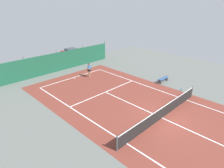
{
  "coord_description": "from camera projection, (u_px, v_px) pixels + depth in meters",
  "views": [
    {
      "loc": [
        -11.58,
        -6.22,
        8.31
      ],
      "look_at": [
        0.45,
        5.9,
        0.9
      ],
      "focal_mm": 30.96,
      "sensor_mm": 36.0,
      "label": 1
    }
  ],
  "objects": [
    {
      "name": "tennis_net",
      "position": [
        163.0,
        112.0,
        14.63
      ],
      "size": [
        10.12,
        0.1,
        1.1
      ],
      "color": "black",
      "rests_on": "ground"
    },
    {
      "name": "courtside_bench",
      "position": [
        163.0,
        79.0,
        21.23
      ],
      "size": [
        1.6,
        0.4,
        0.49
      ],
      "color": "#335184",
      "rests_on": "ground"
    },
    {
      "name": "parked_car",
      "position": [
        72.0,
        54.0,
        29.1
      ],
      "size": [
        2.25,
        4.32,
        1.68
      ],
      "rotation": [
        0.0,
        0.0,
        3.07
      ],
      "color": "maroon",
      "rests_on": "ground"
    },
    {
      "name": "water_bottle",
      "position": [
        181.0,
        89.0,
        19.3
      ],
      "size": [
        0.08,
        0.08,
        0.24
      ],
      "primitive_type": "cylinder",
      "color": "#338CD8",
      "rests_on": "ground"
    },
    {
      "name": "tennis_ball_near_player",
      "position": [
        85.0,
        75.0,
        23.36
      ],
      "size": [
        0.07,
        0.07,
        0.07
      ],
      "primitive_type": "sphere",
      "color": "#CCDB33",
      "rests_on": "ground"
    },
    {
      "name": "court_surface",
      "position": [
        162.0,
        118.0,
        14.84
      ],
      "size": [
        11.02,
        26.6,
        0.01
      ],
      "color": "brown",
      "rests_on": "ground"
    },
    {
      "name": "back_fence",
      "position": [
        56.0,
        65.0,
        24.76
      ],
      "size": [
        16.3,
        0.98,
        2.7
      ],
      "color": "#195138",
      "rests_on": "ground"
    },
    {
      "name": "tennis_player",
      "position": [
        89.0,
        69.0,
        22.39
      ],
      "size": [
        0.59,
        0.82,
        1.64
      ],
      "rotation": [
        0.0,
        0.0,
        3.41
      ],
      "color": "#9E7051",
      "rests_on": "ground"
    },
    {
      "name": "ground_plane",
      "position": [
        162.0,
        118.0,
        14.84
      ],
      "size": [
        36.0,
        36.0,
        0.0
      ],
      "primitive_type": "plane",
      "color": "slate"
    }
  ]
}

